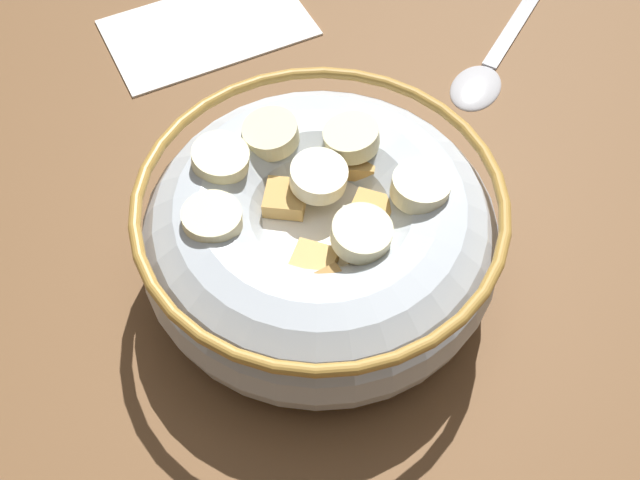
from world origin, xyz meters
TOP-DOWN VIEW (x-y plane):
  - ground_plane at (0.00, 0.00)cm, footprint 109.72×109.72cm
  - cereal_bowl at (0.01, 0.03)cm, footprint 17.91×17.91cm
  - spoon at (19.11, 3.84)cm, footprint 16.77×6.84cm
  - folded_napkin at (7.97, 19.32)cm, footprint 15.20×11.68cm

SIDE VIEW (x-z plane):
  - ground_plane at x=0.00cm, z-range -2.00..0.00cm
  - folded_napkin at x=7.97cm, z-range 0.00..0.30cm
  - spoon at x=19.11cm, z-range -0.07..0.73cm
  - cereal_bowl at x=0.01cm, z-range -0.09..7.19cm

